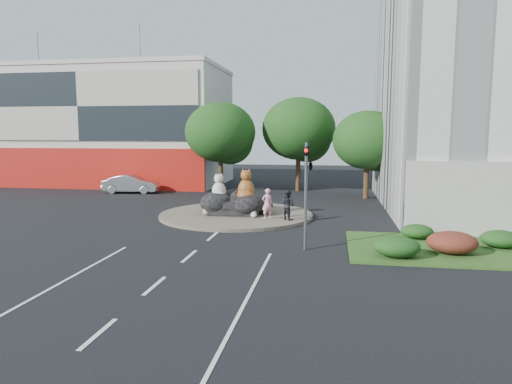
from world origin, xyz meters
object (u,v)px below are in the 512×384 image
kitten_calico (206,208)px  kitten_white (254,212)px  pedestrian_pink (267,204)px  cat_white (219,186)px  cat_tabby (246,184)px  parked_car (131,184)px  litter_bin (394,248)px  pedestrian_dark (288,205)px

kitten_calico → kitten_white: kitten_calico is taller
kitten_white → pedestrian_pink: pedestrian_pink is taller
cat_white → pedestrian_pink: cat_white is taller
kitten_calico → kitten_white: size_ratio=1.34×
cat_tabby → kitten_calico: size_ratio=2.17×
kitten_white → parked_car: size_ratio=0.14×
cat_tabby → kitten_calico: (-2.45, -0.77, -1.46)m
kitten_calico → kitten_white: 3.16m
pedestrian_pink → parked_car: 18.37m
kitten_white → parked_car: bearing=117.7°
cat_white → litter_bin: cat_white is taller
cat_tabby → cat_white: bearing=-176.8°
cat_white → parked_car: (-10.84, 10.17, -1.16)m
cat_white → litter_bin: bearing=-51.6°
kitten_calico → litter_bin: 13.36m
cat_white → kitten_white: 3.05m
pedestrian_pink → litter_bin: pedestrian_pink is taller
kitten_white → pedestrian_dark: pedestrian_dark is taller
kitten_white → pedestrian_dark: size_ratio=0.39×
kitten_white → litter_bin: bearing=-68.6°
pedestrian_pink → parked_car: size_ratio=0.38×
cat_tabby → kitten_white: bearing=-54.7°
pedestrian_pink → litter_bin: 9.93m
kitten_white → parked_car: (-13.34, 11.21, 0.27)m
cat_tabby → pedestrian_pink: cat_tabby is taller
cat_white → parked_car: bearing=126.8°
litter_bin → cat_white: bearing=138.3°
kitten_calico → pedestrian_dark: (5.31, -0.68, 0.43)m
pedestrian_dark → litter_bin: size_ratio=2.32×
pedestrian_dark → pedestrian_pink: bearing=42.5°
cat_tabby → litter_bin: size_ratio=2.65×
cat_tabby → pedestrian_pink: (1.59, -1.46, -1.00)m
kitten_calico → parked_car: size_ratio=0.19×
cat_tabby → kitten_white: size_ratio=2.92×
pedestrian_pink → cat_white: bearing=-52.2°
cat_white → kitten_calico: cat_white is taller
kitten_white → pedestrian_dark: 2.27m
kitten_calico → litter_bin: bearing=-22.0°
cat_tabby → parked_car: 16.26m
pedestrian_dark → cat_white: bearing=24.9°
cat_white → pedestrian_pink: bearing=-32.9°
cat_white → litter_bin: 13.41m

